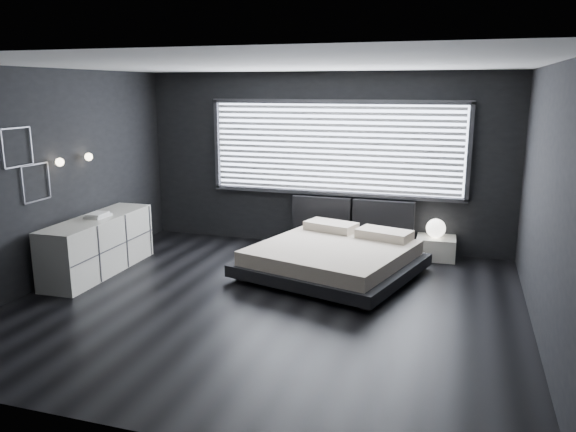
% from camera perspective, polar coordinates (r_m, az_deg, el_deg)
% --- Properties ---
extents(room, '(6.04, 6.00, 2.80)m').
position_cam_1_polar(room, '(6.50, -2.26, 2.70)').
color(room, black).
rests_on(room, ground).
extents(window, '(4.14, 0.09, 1.52)m').
position_cam_1_polar(window, '(8.98, 4.79, 6.86)').
color(window, white).
rests_on(window, ground).
extents(headboard, '(1.96, 0.16, 0.52)m').
position_cam_1_polar(headboard, '(9.03, 6.53, 0.16)').
color(headboard, black).
rests_on(headboard, ground).
extents(sconce_near, '(0.18, 0.11, 0.11)m').
position_cam_1_polar(sconce_near, '(7.95, -22.19, 5.09)').
color(sconce_near, silver).
rests_on(sconce_near, ground).
extents(sconce_far, '(0.18, 0.11, 0.11)m').
position_cam_1_polar(sconce_far, '(8.41, -19.61, 5.68)').
color(sconce_far, silver).
rests_on(sconce_far, ground).
extents(wall_art_upper, '(0.01, 0.48, 0.48)m').
position_cam_1_polar(wall_art_upper, '(7.53, -25.79, 6.30)').
color(wall_art_upper, '#47474C').
rests_on(wall_art_upper, ground).
extents(wall_art_lower, '(0.01, 0.48, 0.48)m').
position_cam_1_polar(wall_art_lower, '(7.77, -24.21, 3.11)').
color(wall_art_lower, '#47474C').
rests_on(wall_art_lower, ground).
extents(bed, '(2.62, 2.55, 0.55)m').
position_cam_1_polar(bed, '(7.82, 4.62, -4.18)').
color(bed, black).
rests_on(bed, ground).
extents(nightstand, '(0.59, 0.50, 0.34)m').
position_cam_1_polar(nightstand, '(8.85, 14.78, -3.14)').
color(nightstand, silver).
rests_on(nightstand, ground).
extents(orb_lamp, '(0.29, 0.29, 0.29)m').
position_cam_1_polar(orb_lamp, '(8.75, 14.79, -1.21)').
color(orb_lamp, white).
rests_on(orb_lamp, nightstand).
extents(dresser, '(0.60, 2.00, 0.79)m').
position_cam_1_polar(dresser, '(8.31, -18.67, -2.80)').
color(dresser, silver).
rests_on(dresser, ground).
extents(book_stack, '(0.26, 0.34, 0.07)m').
position_cam_1_polar(book_stack, '(8.21, -18.78, 0.08)').
color(book_stack, silver).
rests_on(book_stack, dresser).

